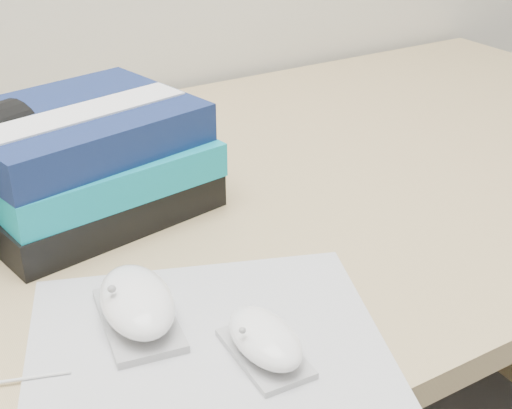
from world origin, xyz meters
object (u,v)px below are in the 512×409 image
mouse_front (265,340)px  book_stack (83,160)px  desk (223,309)px  mouse_rear (137,304)px

mouse_front → book_stack: size_ratio=0.32×
desk → mouse_rear: size_ratio=12.65×
mouse_rear → mouse_front: bearing=-53.4°
mouse_rear → book_stack: bearing=80.9°
desk → mouse_rear: (-0.23, -0.27, 0.26)m
mouse_rear → mouse_front: 0.13m
mouse_front → book_stack: (-0.03, 0.35, 0.04)m
mouse_front → book_stack: 0.35m
desk → mouse_front: 0.47m
desk → mouse_front: (-0.16, -0.37, 0.25)m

